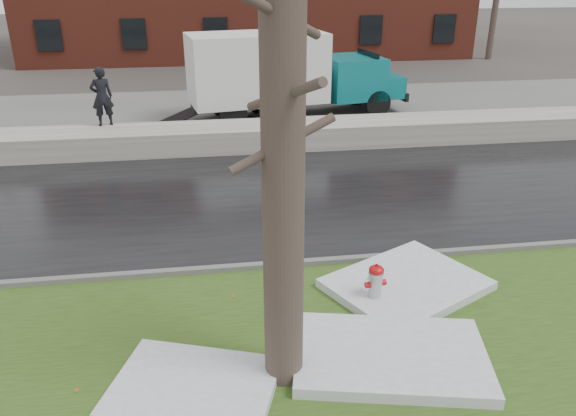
{
  "coord_description": "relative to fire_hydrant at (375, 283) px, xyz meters",
  "views": [
    {
      "loc": [
        -0.86,
        -8.41,
        5.5
      ],
      "look_at": [
        0.59,
        1.61,
        1.0
      ],
      "focal_mm": 35.0,
      "sensor_mm": 36.0,
      "label": 1
    }
  ],
  "objects": [
    {
      "name": "snowbank",
      "position": [
        -1.78,
        9.21,
        -0.08
      ],
      "size": [
        60.0,
        1.6,
        0.75
      ],
      "primitive_type": "cube",
      "color": "#BDB6AD",
      "rests_on": "ground"
    },
    {
      "name": "parking_lot",
      "position": [
        -1.78,
        13.51,
        -0.44
      ],
      "size": [
        60.0,
        9.0,
        0.03
      ],
      "primitive_type": "cube",
      "color": "slate",
      "rests_on": "ground"
    },
    {
      "name": "road",
      "position": [
        -1.78,
        5.01,
        -0.44
      ],
      "size": [
        60.0,
        7.0,
        0.03
      ],
      "primitive_type": "cube",
      "color": "black",
      "rests_on": "ground"
    },
    {
      "name": "curb",
      "position": [
        -1.78,
        1.51,
        -0.39
      ],
      "size": [
        60.0,
        0.15,
        0.14
      ],
      "primitive_type": "cube",
      "color": "slate",
      "rests_on": "ground"
    },
    {
      "name": "worker",
      "position": [
        -5.85,
        9.81,
        1.19
      ],
      "size": [
        0.76,
        0.62,
        1.8
      ],
      "primitive_type": "imported",
      "rotation": [
        0.0,
        0.0,
        3.47
      ],
      "color": "black",
      "rests_on": "snowbank"
    },
    {
      "name": "bg_tree_right",
      "position": [
        14.22,
        24.51,
        2.87
      ],
      "size": [
        1.4,
        1.62,
        6.5
      ],
      "color": "brown",
      "rests_on": "ground"
    },
    {
      "name": "snow_patch_far",
      "position": [
        -3.07,
        -1.74,
        -0.35
      ],
      "size": [
        2.6,
        2.23,
        0.14
      ],
      "primitive_type": "cube",
      "rotation": [
        0.0,
        0.0,
        -0.33
      ],
      "color": "white",
      "rests_on": "verge"
    },
    {
      "name": "verge",
      "position": [
        -1.78,
        -0.74,
        -0.44
      ],
      "size": [
        60.0,
        4.5,
        0.04
      ],
      "primitive_type": "cube",
      "color": "#284517",
      "rests_on": "ground"
    },
    {
      "name": "fire_hydrant",
      "position": [
        0.0,
        0.0,
        0.0
      ],
      "size": [
        0.39,
        0.35,
        0.79
      ],
      "rotation": [
        0.0,
        0.0,
        0.16
      ],
      "color": "#AEB1B7",
      "rests_on": "verge"
    },
    {
      "name": "snow_patch_side",
      "position": [
        -0.18,
        -1.5,
        -0.33
      ],
      "size": [
        3.12,
        2.36,
        0.18
      ],
      "primitive_type": "cube",
      "rotation": [
        0.0,
        0.0,
        -0.22
      ],
      "color": "white",
      "rests_on": "verge"
    },
    {
      "name": "tree",
      "position": [
        -1.79,
        -1.56,
        2.96
      ],
      "size": [
        1.36,
        1.58,
        6.71
      ],
      "rotation": [
        0.0,
        0.0,
        -0.04
      ],
      "color": "brown",
      "rests_on": "verge"
    },
    {
      "name": "bg_tree_center",
      "position": [
        -7.78,
        26.51,
        2.87
      ],
      "size": [
        1.4,
        1.62,
        6.5
      ],
      "color": "brown",
      "rests_on": "ground"
    },
    {
      "name": "ground",
      "position": [
        -1.78,
        0.51,
        -0.46
      ],
      "size": [
        120.0,
        120.0,
        0.0
      ],
      "primitive_type": "plane",
      "color": "#47423D",
      "rests_on": "ground"
    },
    {
      "name": "box_truck",
      "position": [
        0.18,
        12.78,
        1.19
      ],
      "size": [
        9.47,
        3.44,
        3.12
      ],
      "rotation": [
        0.0,
        0.0,
        0.17
      ],
      "color": "black",
      "rests_on": "ground"
    },
    {
      "name": "snow_patch_near",
      "position": [
        0.72,
        0.41,
        -0.34
      ],
      "size": [
        3.23,
        2.98,
        0.16
      ],
      "primitive_type": "cube",
      "rotation": [
        0.0,
        0.0,
        0.48
      ],
      "color": "white",
      "rests_on": "verge"
    }
  ]
}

